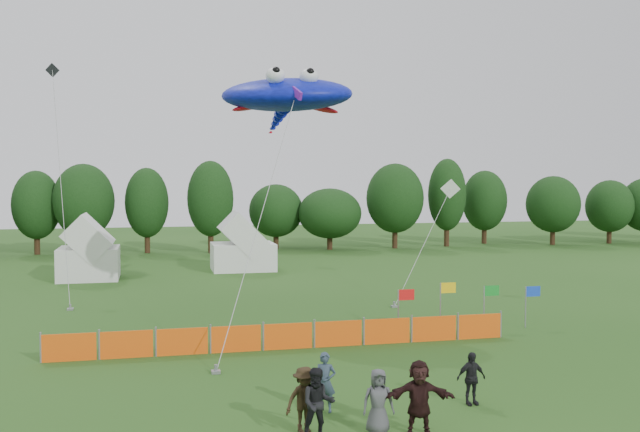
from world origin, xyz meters
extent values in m
plane|color=#234C16|center=(0.00, 0.00, 0.00)|extent=(160.00, 160.00, 0.00)
cylinder|color=#382314|center=(-15.73, 46.21, 1.19)|extent=(0.50, 0.50, 2.38)
ellipsoid|color=black|center=(-15.73, 46.21, 4.30)|extent=(4.09, 4.09, 5.35)
cylinder|color=#382314|center=(-11.75, 45.39, 1.29)|extent=(0.50, 0.50, 2.57)
ellipsoid|color=black|center=(-11.75, 45.39, 4.64)|extent=(5.20, 5.20, 5.79)
cylinder|color=#382314|center=(-6.44, 45.32, 1.23)|extent=(0.50, 0.50, 2.46)
ellipsoid|color=black|center=(-6.44, 45.32, 4.45)|extent=(3.78, 3.78, 5.55)
cylinder|color=#382314|center=(-0.99, 43.92, 1.33)|extent=(0.50, 0.50, 2.66)
ellipsoid|color=black|center=(-0.99, 43.92, 4.81)|extent=(4.05, 4.05, 5.99)
cylinder|color=#382314|center=(5.28, 46.53, 0.99)|extent=(0.50, 0.50, 1.98)
ellipsoid|color=black|center=(5.28, 46.53, 3.58)|extent=(5.06, 5.06, 4.46)
cylinder|color=#382314|center=(9.99, 44.56, 0.93)|extent=(0.50, 0.50, 1.86)
ellipsoid|color=black|center=(9.99, 44.56, 3.35)|extent=(5.86, 5.86, 4.18)
cylinder|color=#382314|center=(16.28, 44.38, 1.31)|extent=(0.50, 0.50, 2.62)
ellipsoid|color=black|center=(16.28, 44.38, 4.73)|extent=(5.41, 5.41, 5.89)
cylinder|color=#382314|center=(21.78, 44.99, 1.39)|extent=(0.50, 0.50, 2.78)
ellipsoid|color=black|center=(21.78, 44.99, 5.02)|extent=(3.67, 3.67, 6.26)
cylinder|color=#382314|center=(26.67, 46.88, 1.21)|extent=(0.50, 0.50, 2.42)
ellipsoid|color=black|center=(26.67, 46.88, 4.36)|extent=(4.46, 4.46, 5.44)
cylinder|color=#382314|center=(32.69, 44.13, 1.12)|extent=(0.50, 0.50, 2.24)
ellipsoid|color=black|center=(32.69, 44.13, 4.04)|extent=(5.26, 5.26, 5.03)
cylinder|color=#382314|center=(39.09, 44.15, 1.05)|extent=(0.50, 0.50, 2.10)
ellipsoid|color=black|center=(39.09, 44.15, 3.80)|extent=(4.74, 4.74, 4.73)
cube|color=white|center=(-10.03, 29.29, 1.04)|extent=(3.78, 3.78, 2.08)
cube|color=white|center=(0.34, 31.61, 0.97)|extent=(4.41, 3.53, 1.94)
cube|color=#F4550D|center=(-8.92, 7.50, 0.50)|extent=(1.90, 0.06, 1.00)
cube|color=#F4550D|center=(-6.92, 7.50, 0.50)|extent=(1.90, 0.06, 1.00)
cube|color=#F4550D|center=(-4.92, 7.50, 0.50)|extent=(1.90, 0.06, 1.00)
cube|color=#F4550D|center=(-2.92, 7.50, 0.50)|extent=(1.90, 0.06, 1.00)
cube|color=#F4550D|center=(-0.92, 7.50, 0.50)|extent=(1.90, 0.06, 1.00)
cube|color=#F4550D|center=(1.08, 7.50, 0.50)|extent=(1.90, 0.06, 1.00)
cube|color=#F4550D|center=(3.08, 7.50, 0.50)|extent=(1.90, 0.06, 1.00)
cube|color=#F4550D|center=(5.08, 7.50, 0.50)|extent=(1.90, 0.06, 1.00)
cube|color=#F4550D|center=(7.08, 7.50, 0.50)|extent=(1.90, 0.06, 1.00)
cylinder|color=gray|center=(4.00, 8.74, 0.97)|extent=(0.06, 0.06, 1.94)
cube|color=red|center=(4.35, 8.74, 1.71)|extent=(0.70, 0.02, 0.45)
cylinder|color=gray|center=(6.00, 9.03, 1.06)|extent=(0.06, 0.06, 2.12)
cube|color=yellow|center=(6.35, 9.03, 1.89)|extent=(0.70, 0.02, 0.45)
cylinder|color=gray|center=(8.00, 8.97, 0.96)|extent=(0.06, 0.06, 1.93)
cube|color=#148C26|center=(8.35, 8.97, 1.70)|extent=(0.70, 0.02, 0.45)
cylinder|color=gray|center=(10.00, 9.00, 0.91)|extent=(0.06, 0.06, 1.82)
cube|color=blue|center=(10.35, 9.00, 1.60)|extent=(0.70, 0.02, 0.45)
imported|color=#2E3E4E|center=(-1.26, 0.01, 0.84)|extent=(0.72, 0.60, 1.68)
imported|color=black|center=(-1.92, -1.97, 0.90)|extent=(0.97, 0.80, 1.80)
imported|color=black|center=(-2.16, -1.44, 0.85)|extent=(1.24, 0.93, 1.71)
imported|color=black|center=(3.02, -0.34, 0.77)|extent=(0.92, 0.43, 1.54)
imported|color=#48484D|center=(-0.35, -2.01, 0.84)|extent=(0.88, 0.62, 1.69)
imported|color=black|center=(0.68, -2.25, 0.96)|extent=(1.85, 0.95, 1.91)
ellipsoid|color=#0E1CD3|center=(0.30, 14.13, 10.52)|extent=(7.58, 6.77, 2.18)
sphere|color=white|center=(-0.48, 12.78, 11.19)|extent=(0.87, 0.87, 0.87)
sphere|color=white|center=(1.08, 12.78, 11.19)|extent=(0.87, 0.87, 0.87)
ellipsoid|color=red|center=(-1.37, 14.34, 9.94)|extent=(1.83, 0.80, 0.29)
ellipsoid|color=red|center=(1.96, 14.34, 9.94)|extent=(1.83, 0.80, 0.29)
cube|color=purple|center=(0.30, 11.74, 10.31)|extent=(0.37, 0.96, 0.70)
cylinder|color=#A5A5A5|center=(-1.81, 8.38, 5.11)|extent=(4.25, 7.42, 10.24)
cube|color=gray|center=(-3.92, 4.68, 0.05)|extent=(0.30, 0.30, 0.10)
cube|color=white|center=(11.80, 21.37, 5.94)|extent=(1.20, 0.34, 1.20)
cylinder|color=#A5A5A5|center=(8.90, 18.18, 2.97)|extent=(5.84, 6.40, 5.96)
cube|color=gray|center=(6.00, 15.00, 0.05)|extent=(0.30, 0.30, 0.10)
cube|color=black|center=(-11.84, 27.61, 13.23)|extent=(0.87, 0.25, 0.87)
cylinder|color=#A5A5A5|center=(-10.92, 22.80, 6.61)|extent=(1.88, 9.64, 13.25)
cube|color=gray|center=(-10.00, 18.00, 0.05)|extent=(0.30, 0.30, 0.10)
camera|label=1|loc=(-5.91, -19.17, 6.55)|focal=40.00mm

